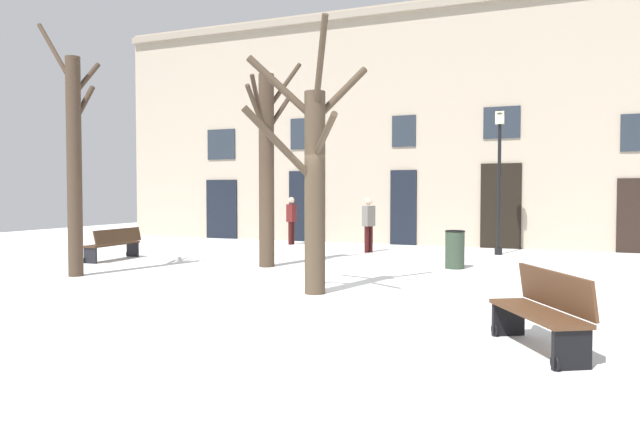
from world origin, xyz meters
TOP-DOWN VIEW (x-y plane):
  - ground_plane at (0.00, 0.00)m, footprint 36.21×36.21m
  - building_facade at (-0.00, 9.28)m, footprint 22.63×0.60m
  - tree_foreground at (-1.52, 2.10)m, footprint 0.83×1.85m
  - tree_right_of_center at (-4.70, -0.84)m, footprint 1.35×1.00m
  - tree_center at (1.00, -0.93)m, footprint 1.93×1.92m
  - streetlamp at (3.48, 7.06)m, footprint 0.30×0.30m
  - litter_bin at (2.80, 3.53)m, footprint 0.48×0.48m
  - bench_back_to_back_right at (-5.97, 1.77)m, footprint 0.52×1.82m
  - bench_facing_shops at (4.91, -3.36)m, footprint 1.22×1.61m
  - person_crossing_plaza at (-3.51, 7.74)m, footprint 0.22×0.38m
  - person_near_bench at (-0.22, 6.25)m, footprint 0.34×0.43m

SIDE VIEW (x-z plane):
  - ground_plane at x=0.00m, z-range 0.00..0.00m
  - bench_back_to_back_right at x=-5.97m, z-range 0.02..0.87m
  - litter_bin at x=2.80m, z-range 0.00..0.92m
  - bench_facing_shops at x=4.91m, z-range 0.00..0.93m
  - person_crossing_plaza at x=-3.51m, z-range 0.09..1.74m
  - person_near_bench at x=-0.22m, z-range 0.09..1.75m
  - tree_center at x=1.00m, z-range -0.27..4.49m
  - tree_foreground at x=-1.52m, z-range -0.03..5.03m
  - streetlamp at x=3.48m, z-range 0.45..4.68m
  - tree_right_of_center at x=-4.70m, z-range -0.19..5.45m
  - building_facade at x=0.00m, z-range 0.04..8.36m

